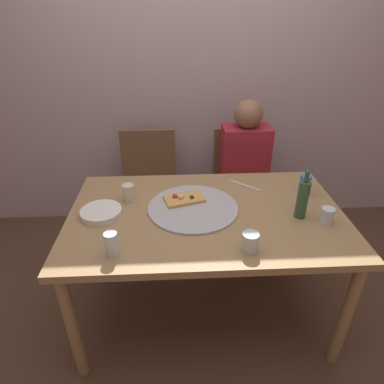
{
  "coord_description": "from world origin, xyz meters",
  "views": [
    {
      "loc": [
        -0.16,
        -1.52,
        1.75
      ],
      "look_at": [
        -0.07,
        0.14,
        0.81
      ],
      "focal_mm": 30.8,
      "sensor_mm": 36.0,
      "label": 1
    }
  ],
  "objects_px": {
    "wine_bottle": "(303,199)",
    "chair_right": "(241,178)",
    "tumbler_far": "(327,215)",
    "wine_glass": "(129,193)",
    "dining_table": "(206,224)",
    "guest_in_sweater": "(246,172)",
    "table_knife": "(245,186)",
    "chair_left": "(149,180)",
    "pizza_tray": "(193,208)",
    "tumbler_near": "(250,242)",
    "soda_can": "(305,185)",
    "plate_stack": "(101,212)",
    "short_glass": "(112,244)",
    "pizza_slice_last": "(184,199)"
  },
  "relations": [
    {
      "from": "dining_table",
      "to": "tumbler_near",
      "type": "relative_size",
      "value": 16.27
    },
    {
      "from": "pizza_tray",
      "to": "short_glass",
      "type": "distance_m",
      "value": 0.54
    },
    {
      "from": "dining_table",
      "to": "chair_right",
      "type": "xyz_separation_m",
      "value": [
        0.37,
        0.86,
        -0.17
      ]
    },
    {
      "from": "tumbler_far",
      "to": "wine_glass",
      "type": "bearing_deg",
      "value": 165.04
    },
    {
      "from": "guest_in_sweater",
      "to": "short_glass",
      "type": "bearing_deg",
      "value": 51.39
    },
    {
      "from": "pizza_tray",
      "to": "plate_stack",
      "type": "bearing_deg",
      "value": -175.6
    },
    {
      "from": "chair_right",
      "to": "tumbler_near",
      "type": "bearing_deg",
      "value": 80.42
    },
    {
      "from": "pizza_tray",
      "to": "wine_glass",
      "type": "bearing_deg",
      "value": 163.06
    },
    {
      "from": "pizza_tray",
      "to": "guest_in_sweater",
      "type": "bearing_deg",
      "value": 56.6
    },
    {
      "from": "table_knife",
      "to": "guest_in_sweater",
      "type": "distance_m",
      "value": 0.46
    },
    {
      "from": "wine_glass",
      "to": "chair_right",
      "type": "bearing_deg",
      "value": 41.32
    },
    {
      "from": "wine_bottle",
      "to": "short_glass",
      "type": "xyz_separation_m",
      "value": [
        -0.96,
        -0.26,
        -0.05
      ]
    },
    {
      "from": "wine_bottle",
      "to": "short_glass",
      "type": "distance_m",
      "value": 0.99
    },
    {
      "from": "pizza_tray",
      "to": "wine_glass",
      "type": "height_order",
      "value": "wine_glass"
    },
    {
      "from": "guest_in_sweater",
      "to": "chair_right",
      "type": "bearing_deg",
      "value": -90.0
    },
    {
      "from": "chair_right",
      "to": "short_glass",
      "type": "bearing_deg",
      "value": 55.11
    },
    {
      "from": "plate_stack",
      "to": "chair_right",
      "type": "height_order",
      "value": "chair_right"
    },
    {
      "from": "guest_in_sweater",
      "to": "pizza_slice_last",
      "type": "bearing_deg",
      "value": 50.62
    },
    {
      "from": "chair_right",
      "to": "wine_glass",
      "type": "bearing_deg",
      "value": 41.32
    },
    {
      "from": "dining_table",
      "to": "chair_left",
      "type": "distance_m",
      "value": 0.96
    },
    {
      "from": "plate_stack",
      "to": "chair_right",
      "type": "relative_size",
      "value": 0.25
    },
    {
      "from": "table_knife",
      "to": "wine_bottle",
      "type": "bearing_deg",
      "value": -16.31
    },
    {
      "from": "dining_table",
      "to": "wine_bottle",
      "type": "height_order",
      "value": "wine_bottle"
    },
    {
      "from": "pizza_slice_last",
      "to": "wine_glass",
      "type": "distance_m",
      "value": 0.32
    },
    {
      "from": "pizza_tray",
      "to": "chair_left",
      "type": "relative_size",
      "value": 0.56
    },
    {
      "from": "dining_table",
      "to": "chair_right",
      "type": "height_order",
      "value": "chair_right"
    },
    {
      "from": "guest_in_sweater",
      "to": "tumbler_near",
      "type": "bearing_deg",
      "value": 79.07
    },
    {
      "from": "wine_bottle",
      "to": "chair_right",
      "type": "xyz_separation_m",
      "value": [
        -0.13,
        0.93,
        -0.35
      ]
    },
    {
      "from": "pizza_slice_last",
      "to": "chair_left",
      "type": "xyz_separation_m",
      "value": [
        -0.26,
        0.75,
        -0.27
      ]
    },
    {
      "from": "wine_bottle",
      "to": "guest_in_sweater",
      "type": "bearing_deg",
      "value": 99.08
    },
    {
      "from": "wine_glass",
      "to": "soda_can",
      "type": "relative_size",
      "value": 0.83
    },
    {
      "from": "pizza_tray",
      "to": "short_glass",
      "type": "relative_size",
      "value": 4.32
    },
    {
      "from": "tumbler_far",
      "to": "chair_right",
      "type": "distance_m",
      "value": 1.07
    },
    {
      "from": "wine_bottle",
      "to": "table_knife",
      "type": "relative_size",
      "value": 1.23
    },
    {
      "from": "wine_glass",
      "to": "table_knife",
      "type": "xyz_separation_m",
      "value": [
        0.71,
        0.13,
        -0.05
      ]
    },
    {
      "from": "soda_can",
      "to": "chair_left",
      "type": "relative_size",
      "value": 0.14
    },
    {
      "from": "wine_glass",
      "to": "short_glass",
      "type": "relative_size",
      "value": 0.86
    },
    {
      "from": "dining_table",
      "to": "soda_can",
      "type": "xyz_separation_m",
      "value": [
        0.6,
        0.17,
        0.14
      ]
    },
    {
      "from": "pizza_tray",
      "to": "chair_right",
      "type": "distance_m",
      "value": 0.97
    },
    {
      "from": "table_knife",
      "to": "chair_right",
      "type": "bearing_deg",
      "value": 121.22
    },
    {
      "from": "tumbler_near",
      "to": "soda_can",
      "type": "xyz_separation_m",
      "value": [
        0.43,
        0.51,
        0.01
      ]
    },
    {
      "from": "plate_stack",
      "to": "guest_in_sweater",
      "type": "relative_size",
      "value": 0.19
    },
    {
      "from": "dining_table",
      "to": "guest_in_sweater",
      "type": "distance_m",
      "value": 0.81
    },
    {
      "from": "chair_left",
      "to": "guest_in_sweater",
      "type": "height_order",
      "value": "guest_in_sweater"
    },
    {
      "from": "pizza_tray",
      "to": "chair_left",
      "type": "bearing_deg",
      "value": 110.7
    },
    {
      "from": "chair_right",
      "to": "guest_in_sweater",
      "type": "bearing_deg",
      "value": 90.0
    },
    {
      "from": "wine_glass",
      "to": "plate_stack",
      "type": "xyz_separation_m",
      "value": [
        -0.13,
        -0.15,
        -0.03
      ]
    },
    {
      "from": "dining_table",
      "to": "plate_stack",
      "type": "distance_m",
      "value": 0.58
    },
    {
      "from": "tumbler_near",
      "to": "tumbler_far",
      "type": "bearing_deg",
      "value": 24.33
    },
    {
      "from": "pizza_slice_last",
      "to": "guest_in_sweater",
      "type": "relative_size",
      "value": 0.21
    }
  ]
}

